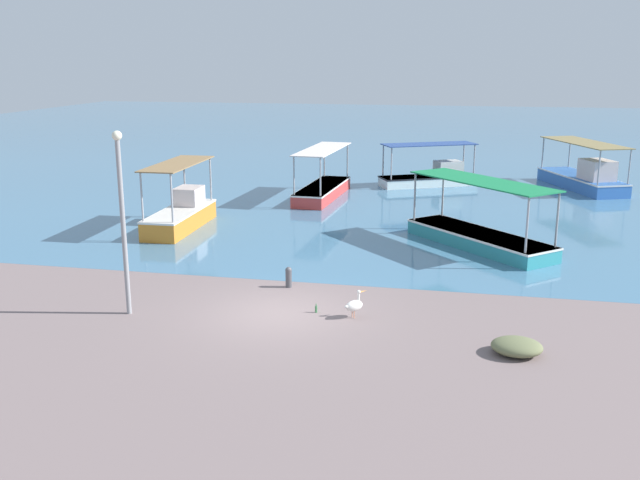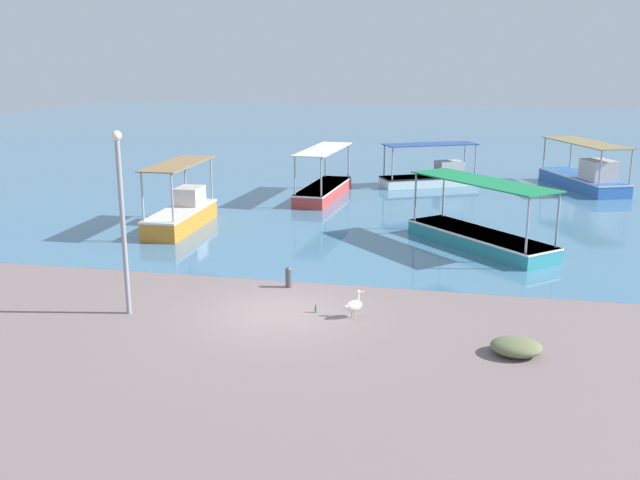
# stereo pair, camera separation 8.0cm
# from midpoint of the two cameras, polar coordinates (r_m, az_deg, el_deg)

# --- Properties ---
(ground) EXTENTS (120.00, 120.00, 0.00)m
(ground) POSITION_cam_midpoint_polar(r_m,az_deg,el_deg) (20.95, -3.17, -5.86)
(ground) COLOR slate
(harbor_water) EXTENTS (110.00, 90.00, 0.00)m
(harbor_water) POSITION_cam_midpoint_polar(r_m,az_deg,el_deg) (67.54, 7.54, 8.16)
(harbor_water) COLOR teal
(harbor_water) RESTS_ON ground
(fishing_boat_near_left) EXTENTS (5.74, 3.98, 2.43)m
(fishing_boat_near_left) POSITION_cam_midpoint_polar(r_m,az_deg,el_deg) (41.92, 9.06, 5.09)
(fishing_boat_near_left) COLOR white
(fishing_boat_near_left) RESTS_ON harbor_water
(fishing_boat_near_right) EXTENTS (2.04, 6.47, 2.60)m
(fishing_boat_near_right) POSITION_cam_midpoint_polar(r_m,az_deg,el_deg) (37.79, 0.33, 4.17)
(fishing_boat_near_right) COLOR #C13A37
(fishing_boat_near_right) RESTS_ON harbor_water
(fishing_boat_center) EXTENTS (1.71, 5.25, 2.87)m
(fishing_boat_center) POSITION_cam_midpoint_polar(r_m,az_deg,el_deg) (31.59, -10.92, 2.15)
(fishing_boat_center) COLOR orange
(fishing_boat_center) RESTS_ON harbor_water
(fishing_boat_far_left) EXTENTS (5.92, 6.08, 2.65)m
(fishing_boat_far_left) POSITION_cam_midpoint_polar(r_m,az_deg,el_deg) (28.58, 12.72, 0.40)
(fishing_boat_far_left) COLOR teal
(fishing_boat_far_left) RESTS_ON harbor_water
(fishing_boat_far_right) EXTENTS (4.38, 6.96, 2.62)m
(fishing_boat_far_right) POSITION_cam_midpoint_polar(r_m,az_deg,el_deg) (42.92, 20.53, 4.71)
(fishing_boat_far_right) COLOR #366DC1
(fishing_boat_far_right) RESTS_ON harbor_water
(pelican) EXTENTS (0.64, 0.65, 0.80)m
(pelican) POSITION_cam_midpoint_polar(r_m,az_deg,el_deg) (20.47, 2.84, -5.23)
(pelican) COLOR #E0997A
(pelican) RESTS_ON ground
(lamp_post) EXTENTS (0.28, 0.28, 5.31)m
(lamp_post) POSITION_cam_midpoint_polar(r_m,az_deg,el_deg) (20.82, -15.45, 2.13)
(lamp_post) COLOR gray
(lamp_post) RESTS_ON ground
(mooring_bollard) EXTENTS (0.21, 0.21, 0.68)m
(mooring_bollard) POSITION_cam_midpoint_polar(r_m,az_deg,el_deg) (23.12, -2.43, -2.92)
(mooring_bollard) COLOR #47474C
(mooring_bollard) RESTS_ON ground
(net_pile) EXTENTS (1.29, 1.09, 0.42)m
(net_pile) POSITION_cam_midpoint_polar(r_m,az_deg,el_deg) (18.73, 15.53, -8.24)
(net_pile) COLOR #676C48
(net_pile) RESTS_ON ground
(glass_bottle) EXTENTS (0.07, 0.07, 0.27)m
(glass_bottle) POSITION_cam_midpoint_polar(r_m,az_deg,el_deg) (20.93, -0.23, -5.54)
(glass_bottle) COLOR #3F7F4C
(glass_bottle) RESTS_ON ground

